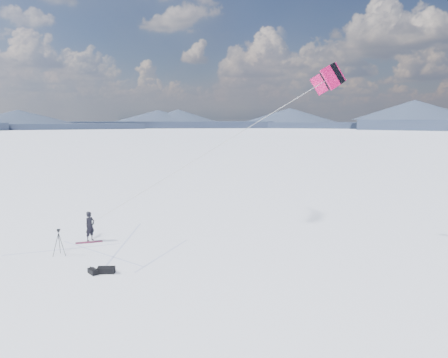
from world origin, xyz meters
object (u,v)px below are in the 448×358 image
(tripod, at_px, (59,238))
(gear_bag_b, at_px, (93,271))
(snowboard, at_px, (89,242))
(gear_bag_a, at_px, (106,270))
(snowkiter, at_px, (91,241))

(tripod, bearing_deg, gear_bag_b, -30.72)
(snowboard, height_order, gear_bag_a, gear_bag_a)
(snowkiter, distance_m, tripod, 3.27)
(gear_bag_a, distance_m, gear_bag_b, 0.65)
(tripod, xyz_separation_m, gear_bag_b, (3.45, -2.24, -0.86))
(snowkiter, relative_size, gear_bag_b, 2.63)
(snowboard, xyz_separation_m, gear_bag_b, (3.20, -4.98, 0.11))
(tripod, bearing_deg, snowboard, 87.17)
(tripod, relative_size, gear_bag_a, 1.65)
(gear_bag_a, relative_size, gear_bag_b, 1.29)
(gear_bag_b, bearing_deg, gear_bag_a, 58.69)
(snowkiter, height_order, tripod, tripod)
(snowkiter, xyz_separation_m, tripod, (-0.12, -3.11, 0.99))
(snowkiter, xyz_separation_m, snowboard, (0.12, -0.38, 0.02))
(snowboard, xyz_separation_m, tripod, (-0.25, -2.73, 0.97))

